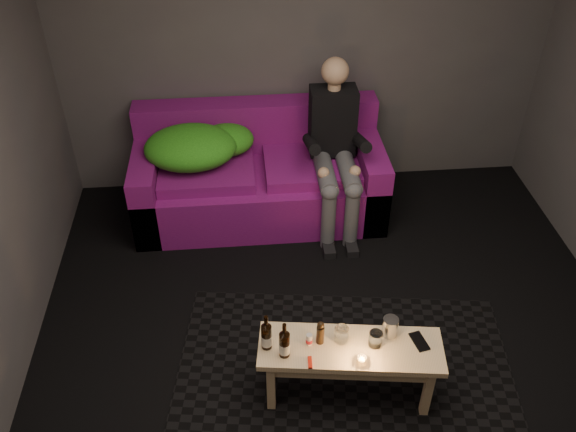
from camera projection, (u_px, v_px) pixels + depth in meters
The scene contains 17 objects.
floor at pixel (341, 375), 3.88m from camera, with size 4.50×4.50×0.00m, color black.
room at pixel (344, 109), 3.23m from camera, with size 4.50×4.50×4.50m.
rug at pixel (345, 385), 3.81m from camera, with size 2.13×1.55×0.01m, color black.
sofa at pixel (259, 177), 5.08m from camera, with size 2.01×0.91×0.87m.
green_blanket at pixel (197, 146), 4.83m from camera, with size 0.89×0.60×0.30m.
person at pixel (335, 145), 4.76m from camera, with size 0.36×0.84×1.34m.
coffee_table at pixel (350, 355), 3.55m from camera, with size 1.10×0.48×0.44m.
beer_bottle_a at pixel (266, 336), 3.45m from camera, with size 0.06×0.06×0.25m.
beer_bottle_b at pixel (284, 344), 3.40m from camera, with size 0.06×0.06×0.25m.
salt_shaker at pixel (309, 339), 3.50m from camera, with size 0.04×0.04×0.08m, color silver.
pepper_mill at pixel (320, 335), 3.50m from camera, with size 0.05×0.05×0.12m, color black.
tumbler_back at pixel (341, 334), 3.51m from camera, with size 0.08×0.08×0.10m, color white.
tealight at pixel (362, 360), 3.40m from camera, with size 0.06×0.06×0.04m.
tumbler_front at pixel (375, 339), 3.49m from camera, with size 0.08×0.08×0.10m, color white.
steel_cup at pixel (390, 327), 3.54m from camera, with size 0.09×0.09×0.13m, color #AEB0B5.
smartphone at pixel (419, 341), 3.53m from camera, with size 0.07×0.15×0.01m, color black.
red_lighter at pixel (310, 362), 3.41m from camera, with size 0.02×0.08×0.01m, color red.
Camera 1 is at (-0.56, -2.39, 3.19)m, focal length 38.00 mm.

